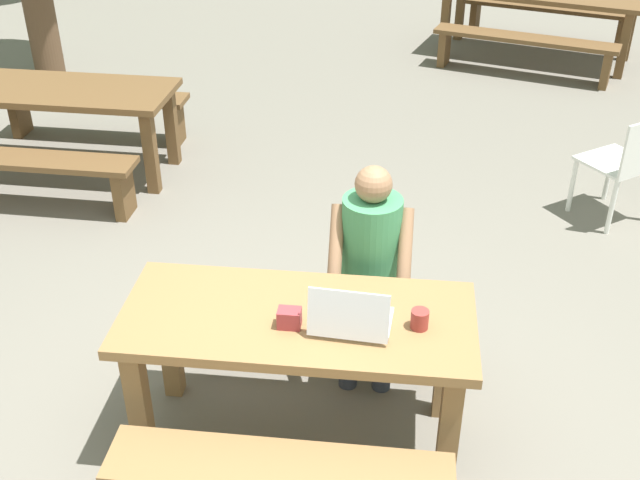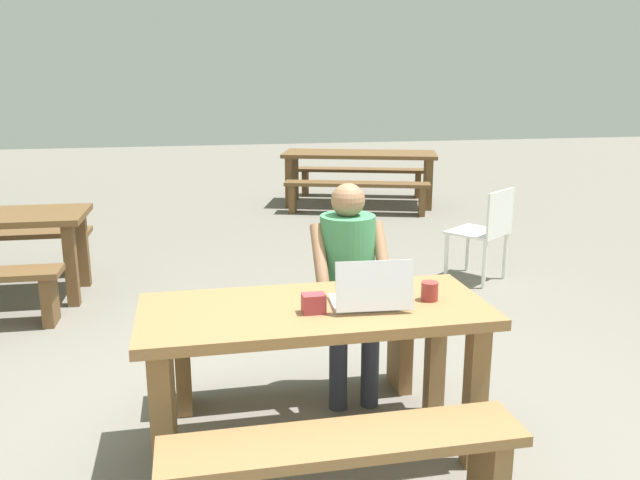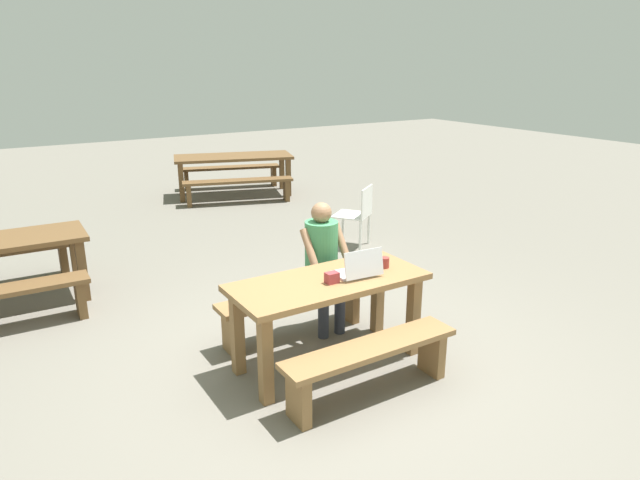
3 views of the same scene
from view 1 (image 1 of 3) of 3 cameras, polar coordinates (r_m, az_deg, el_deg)
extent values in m
plane|color=slate|center=(4.03, -1.51, -14.12)|extent=(30.00, 30.00, 0.00)
cube|color=olive|center=(3.55, -1.67, -5.82)|extent=(1.61, 0.70, 0.05)
cube|color=olive|center=(3.76, -13.09, -11.84)|extent=(0.09, 0.09, 0.71)
cube|color=olive|center=(3.60, 9.39, -13.75)|extent=(0.09, 0.09, 0.71)
cube|color=olive|center=(4.11, -10.96, -7.13)|extent=(0.09, 0.09, 0.71)
cube|color=olive|center=(3.96, 9.20, -8.62)|extent=(0.09, 0.09, 0.71)
cube|color=olive|center=(3.34, -3.03, -16.40)|extent=(1.45, 0.30, 0.05)
cube|color=olive|center=(4.21, -0.50, -4.56)|extent=(1.45, 0.30, 0.05)
cube|color=olive|center=(4.44, -8.53, -6.20)|extent=(0.08, 0.24, 0.38)
cube|color=olive|center=(4.32, 7.80, -7.36)|extent=(0.08, 0.24, 0.38)
cube|color=silver|center=(3.49, 2.38, -5.83)|extent=(0.37, 0.25, 0.02)
cube|color=silver|center=(3.31, 2.07, -5.55)|extent=(0.35, 0.08, 0.22)
cube|color=#0F1933|center=(3.32, 2.09, -5.46)|extent=(0.32, 0.06, 0.20)
cube|color=#993338|center=(3.44, -2.26, -5.73)|extent=(0.10, 0.08, 0.09)
cylinder|color=#99332D|center=(3.46, 7.31, -5.77)|extent=(0.08, 0.08, 0.09)
cylinder|color=#333847|center=(4.17, 2.10, -8.32)|extent=(0.10, 0.10, 0.43)
cylinder|color=#333847|center=(4.16, 4.59, -8.48)|extent=(0.10, 0.10, 0.43)
cube|color=#333847|center=(4.08, 3.53, -4.86)|extent=(0.28, 0.28, 0.12)
cylinder|color=#3F8C59|center=(3.98, 3.76, -0.47)|extent=(0.30, 0.30, 0.55)
cylinder|color=#936B4C|center=(3.89, 1.16, -0.68)|extent=(0.07, 0.32, 0.41)
cylinder|color=#936B4C|center=(3.88, 6.23, -0.98)|extent=(0.07, 0.32, 0.41)
sphere|color=#936B4C|center=(3.80, 3.94, 4.09)|extent=(0.19, 0.19, 0.19)
cube|color=white|center=(6.01, 20.87, 5.35)|extent=(0.61, 0.61, 0.02)
cylinder|color=white|center=(6.34, 20.38, 4.56)|extent=(0.04, 0.04, 0.43)
cylinder|color=white|center=(6.08, 17.98, 3.83)|extent=(0.04, 0.04, 0.43)
cylinder|color=white|center=(5.86, 20.58, 2.28)|extent=(0.04, 0.04, 0.43)
cube|color=brown|center=(6.55, -18.79, 10.32)|extent=(1.86, 0.78, 0.05)
cube|color=brown|center=(6.14, -12.30, 6.26)|extent=(0.09, 0.09, 0.67)
cube|color=brown|center=(6.59, -10.82, 8.21)|extent=(0.09, 0.09, 0.67)
cube|color=brown|center=(6.13, -20.81, 5.50)|extent=(1.67, 0.35, 0.05)
cube|color=brown|center=(5.92, -14.18, 3.42)|extent=(0.09, 0.24, 0.38)
cube|color=brown|center=(7.20, -16.26, 10.08)|extent=(1.67, 0.35, 0.05)
cube|color=brown|center=(7.59, -21.13, 8.59)|extent=(0.09, 0.24, 0.38)
cube|color=brown|center=(7.01, -10.48, 8.40)|extent=(0.09, 0.24, 0.38)
cube|color=brown|center=(9.29, 9.14, 15.32)|extent=(0.11, 0.11, 0.70)
cube|color=brown|center=(9.01, 21.35, 13.09)|extent=(0.11, 0.11, 0.70)
cube|color=brown|center=(9.90, 10.22, 16.21)|extent=(0.11, 0.11, 0.70)
cube|color=brown|center=(9.63, 21.73, 14.12)|extent=(0.11, 0.11, 0.70)
cube|color=brown|center=(8.75, 14.78, 14.06)|extent=(1.93, 0.87, 0.05)
cube|color=brown|center=(8.99, 9.08, 13.71)|extent=(0.15, 0.25, 0.38)
cube|color=brown|center=(8.73, 20.22, 11.65)|extent=(0.15, 0.25, 0.38)
cube|color=brown|center=(10.04, 16.34, 16.02)|extent=(1.93, 0.87, 0.05)
cube|color=brown|center=(10.24, 11.27, 15.71)|extent=(0.15, 0.25, 0.38)
cube|color=brown|center=(10.02, 21.12, 13.89)|extent=(0.15, 0.25, 0.38)
camera|label=2|loc=(1.47, -55.94, -37.13)|focal=36.71mm
camera|label=3|loc=(2.87, -93.54, -12.41)|focal=31.79mm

